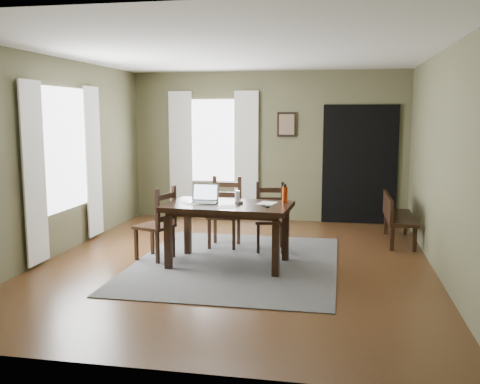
% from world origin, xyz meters
% --- Properties ---
extents(ground, '(5.00, 6.00, 0.01)m').
position_xyz_m(ground, '(0.00, 0.00, -0.01)').
color(ground, '#492C16').
extents(room_shell, '(5.02, 6.02, 2.71)m').
position_xyz_m(room_shell, '(0.00, 0.00, 1.80)').
color(room_shell, brown).
rests_on(room_shell, ground).
extents(rug, '(2.60, 3.20, 0.01)m').
position_xyz_m(rug, '(0.00, 0.00, 0.01)').
color(rug, '#444444').
rests_on(rug, ground).
extents(dining_table, '(1.63, 1.03, 0.79)m').
position_xyz_m(dining_table, '(-0.08, -0.08, 0.70)').
color(dining_table, black).
rests_on(dining_table, rug).
extents(chair_end, '(0.54, 0.54, 0.98)m').
position_xyz_m(chair_end, '(-1.05, -0.02, 0.48)').
color(chair_end, black).
rests_on(chair_end, rug).
extents(chair_back_left, '(0.45, 0.45, 1.01)m').
position_xyz_m(chair_back_left, '(-0.33, 0.87, 0.50)').
color(chair_back_left, black).
rests_on(chair_back_left, rug).
extents(chair_back_right, '(0.48, 0.48, 0.96)m').
position_xyz_m(chair_back_right, '(0.35, 0.77, 0.47)').
color(chair_back_right, black).
rests_on(chair_back_right, rug).
extents(bench, '(0.41, 1.28, 0.72)m').
position_xyz_m(bench, '(2.16, 1.60, 0.43)').
color(bench, black).
rests_on(bench, ground).
extents(laptop, '(0.35, 0.28, 0.24)m').
position_xyz_m(laptop, '(-0.41, -0.03, 0.86)').
color(laptop, '#B7B7BC').
rests_on(laptop, dining_table).
extents(computer_mouse, '(0.09, 0.11, 0.03)m').
position_xyz_m(computer_mouse, '(0.06, -0.07, 0.82)').
color(computer_mouse, '#3F3F42').
rests_on(computer_mouse, dining_table).
extents(tv_remote, '(0.12, 0.16, 0.02)m').
position_xyz_m(tv_remote, '(0.41, -0.22, 0.81)').
color(tv_remote, black).
rests_on(tv_remote, dining_table).
extents(drinking_glass, '(0.08, 0.08, 0.14)m').
position_xyz_m(drinking_glass, '(-0.01, 0.15, 0.87)').
color(drinking_glass, silver).
rests_on(drinking_glass, dining_table).
extents(water_bottle, '(0.07, 0.07, 0.24)m').
position_xyz_m(water_bottle, '(0.62, 0.13, 0.91)').
color(water_bottle, '#B4340D').
rests_on(water_bottle, dining_table).
extents(paper_a, '(0.34, 0.37, 0.00)m').
position_xyz_m(paper_a, '(-0.56, -0.12, 0.80)').
color(paper_a, white).
rests_on(paper_a, dining_table).
extents(paper_d, '(0.27, 0.31, 0.00)m').
position_xyz_m(paper_d, '(0.40, 0.06, 0.80)').
color(paper_d, white).
rests_on(paper_d, dining_table).
extents(paper_e, '(0.21, 0.27, 0.00)m').
position_xyz_m(paper_e, '(-0.06, -0.31, 0.80)').
color(paper_e, white).
rests_on(paper_e, dining_table).
extents(window_left, '(0.01, 1.30, 1.70)m').
position_xyz_m(window_left, '(-2.47, 0.20, 1.45)').
color(window_left, white).
rests_on(window_left, ground).
extents(window_back, '(1.00, 0.01, 1.50)m').
position_xyz_m(window_back, '(-1.00, 2.97, 1.45)').
color(window_back, white).
rests_on(window_back, ground).
extents(curtain_left_near, '(0.03, 0.48, 2.30)m').
position_xyz_m(curtain_left_near, '(-2.44, -0.62, 1.20)').
color(curtain_left_near, silver).
rests_on(curtain_left_near, ground).
extents(curtain_left_far, '(0.03, 0.48, 2.30)m').
position_xyz_m(curtain_left_far, '(-2.44, 1.02, 1.20)').
color(curtain_left_far, silver).
rests_on(curtain_left_far, ground).
extents(curtain_back_left, '(0.44, 0.03, 2.30)m').
position_xyz_m(curtain_back_left, '(-1.62, 2.94, 1.20)').
color(curtain_back_left, silver).
rests_on(curtain_back_left, ground).
extents(curtain_back_right, '(0.44, 0.03, 2.30)m').
position_xyz_m(curtain_back_right, '(-0.38, 2.94, 1.20)').
color(curtain_back_right, silver).
rests_on(curtain_back_right, ground).
extents(framed_picture, '(0.34, 0.03, 0.44)m').
position_xyz_m(framed_picture, '(0.35, 2.97, 1.75)').
color(framed_picture, black).
rests_on(framed_picture, ground).
extents(doorway_back, '(1.30, 0.03, 2.10)m').
position_xyz_m(doorway_back, '(1.65, 2.97, 1.05)').
color(doorway_back, black).
rests_on(doorway_back, ground).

